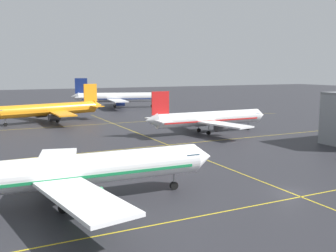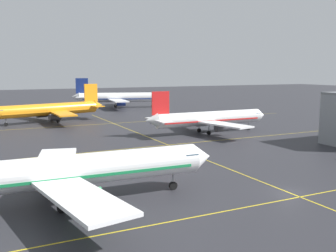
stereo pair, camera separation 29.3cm
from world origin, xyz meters
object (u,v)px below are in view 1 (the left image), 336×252
airliner_front_gate (71,171)px  airliner_third_row (49,110)px  airliner_second_row (208,119)px  airliner_far_left_stand (118,98)px

airliner_front_gate → airliner_third_row: bearing=82.7°
airliner_second_row → airliner_far_left_stand: (1.64, 73.36, 0.57)m
airliner_front_gate → airliner_third_row: 75.35m
airliner_front_gate → airliner_far_left_stand: bearing=68.5°
airliner_second_row → airliner_third_row: 49.76m
airliner_far_left_stand → airliner_front_gate: bearing=-111.5°
airliner_second_row → airliner_front_gate: bearing=-138.7°
airliner_second_row → airliner_far_left_stand: airliner_far_left_stand is taller
airliner_front_gate → airliner_far_left_stand: size_ratio=0.95×
airliner_third_row → airliner_far_left_stand: (33.73, 35.34, 0.38)m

